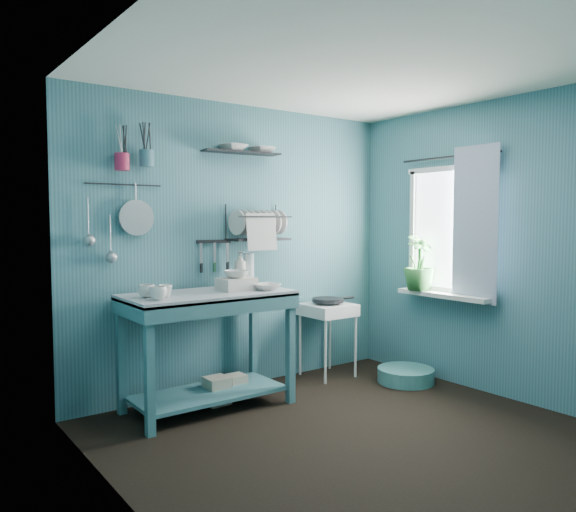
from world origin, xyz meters
TOP-DOWN VIEW (x-y plane):
  - floor at (0.00, 0.00)m, footprint 3.20×3.20m
  - ceiling at (0.00, 0.00)m, footprint 3.20×3.20m
  - wall_back at (0.00, 1.50)m, footprint 3.20×0.00m
  - wall_left at (-1.60, 0.00)m, footprint 0.00×3.00m
  - wall_right at (1.60, 0.00)m, footprint 0.00×3.00m
  - work_counter at (-0.54, 1.11)m, footprint 1.40×0.89m
  - mug_left at (-1.02, 0.95)m, footprint 0.12×0.12m
  - mug_mid at (-0.92, 1.05)m, footprint 0.14×0.14m
  - mug_right at (-1.04, 1.11)m, footprint 0.17×0.17m
  - wash_tub at (-0.29, 1.09)m, footprint 0.28×0.22m
  - tub_bowl at (-0.29, 1.09)m, footprint 0.20×0.19m
  - soap_bottle at (-0.12, 1.31)m, footprint 0.12×0.12m
  - water_bottle at (-0.02, 1.33)m, footprint 0.09×0.09m
  - counter_bowl at (-0.09, 0.96)m, footprint 0.22×0.22m
  - hotplate_stand at (0.82, 1.25)m, footprint 0.51×0.51m
  - frying_pan at (0.82, 1.25)m, footprint 0.30×0.30m
  - knife_strip at (-0.28, 1.47)m, footprint 0.32×0.04m
  - dish_rack at (0.11, 1.37)m, footprint 0.56×0.27m
  - upper_shelf at (-0.05, 1.40)m, footprint 0.72×0.25m
  - shelf_bowl_left at (-0.13, 1.40)m, footprint 0.26×0.26m
  - shelf_bowl_right at (0.17, 1.40)m, footprint 0.23×0.23m
  - utensil_cup_magenta at (-1.09, 1.42)m, footprint 0.11×0.11m
  - utensil_cup_teal at (-0.89, 1.42)m, footprint 0.11×0.11m
  - colander at (-0.97, 1.45)m, footprint 0.28×0.03m
  - ladle_outer at (-1.34, 1.46)m, footprint 0.01×0.01m
  - ladle_inner at (-1.18, 1.46)m, footprint 0.01×0.01m
  - hook_rail at (-1.06, 1.47)m, footprint 0.60×0.01m
  - window_glass at (1.59, 0.45)m, footprint 0.00×1.10m
  - windowsill at (1.50, 0.45)m, footprint 0.16×0.95m
  - curtain at (1.52, 0.15)m, footprint 0.00×1.35m
  - curtain_rod at (1.54, 0.45)m, footprint 0.02×1.05m
  - potted_plant at (1.48, 0.71)m, footprint 0.31×0.31m
  - storage_tin_large at (-0.44, 1.16)m, footprint 0.18×0.18m
  - storage_tin_small at (-0.24, 1.19)m, footprint 0.15×0.15m
  - floor_basin at (1.26, 0.67)m, footprint 0.51×0.51m

SIDE VIEW (x-z plane):
  - floor at x=0.00m, z-range 0.00..0.00m
  - floor_basin at x=1.26m, z-range 0.00..0.13m
  - storage_tin_small at x=-0.24m, z-range 0.00..0.20m
  - storage_tin_large at x=-0.44m, z-range 0.00..0.22m
  - hotplate_stand at x=0.82m, z-range 0.00..0.69m
  - work_counter at x=-0.54m, z-range 0.00..0.92m
  - frying_pan at x=0.82m, z-range 0.71..0.75m
  - windowsill at x=1.50m, z-range 0.79..0.83m
  - counter_bowl at x=-0.09m, z-range 0.92..0.98m
  - mug_mid at x=-0.92m, z-range 0.92..1.02m
  - mug_left at x=-1.02m, z-range 0.92..1.02m
  - mug_right at x=-1.04m, z-range 0.92..1.02m
  - wash_tub at x=-0.29m, z-range 0.92..1.02m
  - tub_bowl at x=-0.29m, z-range 1.02..1.08m
  - water_bottle at x=-0.02m, z-range 0.92..1.20m
  - soap_bottle at x=-0.12m, z-range 0.92..1.22m
  - potted_plant at x=1.48m, z-range 0.83..1.34m
  - wall_back at x=0.00m, z-range -0.35..2.85m
  - wall_left at x=-1.60m, z-range -0.25..2.75m
  - wall_right at x=1.60m, z-range -0.25..2.75m
  - knife_strip at x=-0.28m, z-range 1.29..1.32m
  - ladle_inner at x=-1.18m, z-range 1.23..1.53m
  - window_glass at x=1.59m, z-range 0.85..1.95m
  - curtain at x=1.52m, z-range 0.77..2.12m
  - dish_rack at x=0.11m, z-range 1.31..1.63m
  - colander at x=-0.97m, z-range 1.37..1.65m
  - ladle_outer at x=-1.34m, z-range 1.36..1.66m
  - hook_rail at x=-1.06m, z-range 1.76..1.77m
  - utensil_cup_magenta at x=-1.09m, z-range 1.86..1.99m
  - utensil_cup_teal at x=-0.89m, z-range 1.90..2.03m
  - curtain_rod at x=1.54m, z-range 2.04..2.06m
  - upper_shelf at x=-0.05m, z-range 2.06..2.08m
  - shelf_bowl_left at x=-0.13m, z-range 2.04..2.10m
  - shelf_bowl_right at x=0.17m, z-range 2.06..2.11m
  - ceiling at x=0.00m, z-range 2.50..2.50m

